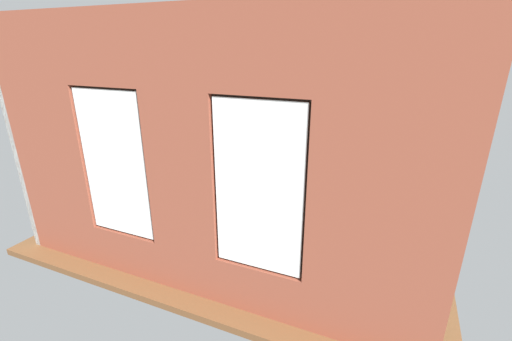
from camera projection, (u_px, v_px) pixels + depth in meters
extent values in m
cube|color=brown|center=(264.00, 210.00, 7.00)|extent=(6.60, 6.13, 0.10)
cube|color=brown|center=(384.00, 199.00, 3.21)|extent=(1.44, 0.16, 3.53)
cube|color=brown|center=(181.00, 167.00, 4.06)|extent=(0.94, 0.16, 3.53)
cube|color=brown|center=(48.00, 146.00, 4.90)|extent=(1.44, 0.16, 3.53)
cube|color=brown|center=(259.00, 289.00, 4.18)|extent=(1.09, 0.16, 0.65)
cube|color=brown|center=(260.00, 49.00, 3.22)|extent=(1.09, 0.16, 0.87)
cube|color=white|center=(258.00, 190.00, 3.68)|extent=(1.03, 0.03, 1.95)
cube|color=#38281E|center=(260.00, 188.00, 3.74)|extent=(1.09, 0.04, 2.01)
cube|color=brown|center=(130.00, 252.00, 4.93)|extent=(1.09, 0.16, 0.65)
cube|color=brown|center=(100.00, 48.00, 3.98)|extent=(1.09, 0.16, 0.87)
cube|color=white|center=(115.00, 166.00, 4.44)|extent=(1.03, 0.03, 1.95)
cube|color=#38281E|center=(118.00, 164.00, 4.49)|extent=(1.09, 0.04, 2.01)
cube|color=#A87547|center=(192.00, 246.00, 4.54)|extent=(3.31, 0.24, 0.06)
cube|color=black|center=(183.00, 136.00, 4.01)|extent=(0.38, 0.03, 0.52)
cube|color=#389360|center=(184.00, 136.00, 4.02)|extent=(0.32, 0.01, 0.46)
cube|color=silver|center=(134.00, 113.00, 7.30)|extent=(0.10, 5.13, 3.53)
cube|color=black|center=(201.00, 246.00, 5.29)|extent=(1.83, 0.85, 0.42)
cube|color=black|center=(188.00, 233.00, 4.87)|extent=(1.83, 0.24, 0.38)
cube|color=black|center=(248.00, 239.00, 4.88)|extent=(0.22, 0.85, 0.24)
cube|color=black|center=(158.00, 218.00, 5.48)|extent=(0.22, 0.85, 0.24)
cube|color=#232326|center=(222.00, 234.00, 5.10)|extent=(0.64, 0.65, 0.12)
cube|color=#232326|center=(183.00, 225.00, 5.36)|extent=(0.64, 0.65, 0.12)
cube|color=black|center=(382.00, 220.00, 6.06)|extent=(1.01, 2.12, 0.42)
cube|color=black|center=(405.00, 203.00, 5.78)|extent=(0.40, 2.07, 0.38)
cube|color=black|center=(391.00, 186.00, 6.72)|extent=(0.86, 0.29, 0.24)
cube|color=black|center=(375.00, 228.00, 5.20)|extent=(0.86, 0.29, 0.24)
cube|color=#232326|center=(385.00, 197.00, 6.32)|extent=(0.70, 0.79, 0.12)
cube|color=#232326|center=(377.00, 215.00, 5.65)|extent=(0.70, 0.79, 0.12)
cube|color=tan|center=(266.00, 184.00, 7.05)|extent=(1.59, 0.72, 0.04)
cube|color=tan|center=(305.00, 195.00, 7.11)|extent=(0.07, 0.07, 0.41)
cube|color=tan|center=(241.00, 184.00, 7.66)|extent=(0.07, 0.07, 0.41)
cube|color=tan|center=(296.00, 206.00, 6.59)|extent=(0.07, 0.07, 0.41)
cube|color=tan|center=(228.00, 194.00, 7.14)|extent=(0.07, 0.07, 0.41)
cylinder|color=#4C4C51|center=(289.00, 183.00, 6.97)|extent=(0.08, 0.08, 0.09)
cylinder|color=#B7333D|center=(267.00, 181.00, 7.03)|extent=(0.08, 0.08, 0.10)
cylinder|color=#47423D|center=(259.00, 178.00, 7.18)|extent=(0.12, 0.12, 0.11)
sphere|color=#1E5B28|center=(259.00, 173.00, 7.13)|extent=(0.15, 0.15, 0.15)
cube|color=#B2B2B7|center=(243.00, 181.00, 7.12)|extent=(0.14, 0.17, 0.02)
cube|color=black|center=(153.00, 181.00, 7.72)|extent=(1.15, 0.42, 0.47)
cube|color=black|center=(152.00, 171.00, 7.63)|extent=(0.48, 0.20, 0.05)
cube|color=black|center=(151.00, 168.00, 7.61)|extent=(0.06, 0.04, 0.06)
cube|color=black|center=(150.00, 153.00, 7.49)|extent=(1.09, 0.04, 0.67)
cube|color=black|center=(150.00, 152.00, 7.51)|extent=(1.04, 0.01, 0.62)
cylinder|color=olive|center=(292.00, 170.00, 8.67)|extent=(0.51, 0.51, 0.28)
ellipsoid|color=silver|center=(293.00, 158.00, 8.55)|extent=(1.13, 1.13, 0.45)
ellipsoid|color=navy|center=(290.00, 153.00, 8.55)|extent=(0.44, 0.44, 0.18)
cylinder|color=brown|center=(98.00, 226.00, 5.91)|extent=(0.42, 0.42, 0.38)
cylinder|color=brown|center=(94.00, 204.00, 5.77)|extent=(0.08, 0.08, 0.44)
cone|color=#286B2D|center=(84.00, 181.00, 5.70)|extent=(0.46, 0.19, 0.46)
cone|color=#286B2D|center=(81.00, 183.00, 5.56)|extent=(0.38, 0.43, 0.48)
cone|color=#286B2D|center=(85.00, 187.00, 5.47)|extent=(0.32, 0.48, 0.45)
cone|color=#286B2D|center=(93.00, 184.00, 5.52)|extent=(0.45, 0.34, 0.48)
cone|color=#286B2D|center=(101.00, 183.00, 5.65)|extent=(0.48, 0.36, 0.45)
cone|color=#286B2D|center=(102.00, 181.00, 5.77)|extent=(0.30, 0.50, 0.42)
cone|color=#286B2D|center=(91.00, 180.00, 5.79)|extent=(0.45, 0.44, 0.44)
cylinder|color=beige|center=(385.00, 304.00, 4.17)|extent=(0.27, 0.27, 0.31)
cylinder|color=brown|center=(387.00, 287.00, 4.09)|extent=(0.04, 0.04, 0.17)
ellipsoid|color=#3D8E42|center=(391.00, 268.00, 3.99)|extent=(0.64, 0.64, 0.39)
cylinder|color=gray|center=(141.00, 205.00, 6.65)|extent=(0.42, 0.42, 0.40)
cylinder|color=brown|center=(139.00, 186.00, 6.50)|extent=(0.07, 0.07, 0.42)
cone|color=#337F38|center=(127.00, 162.00, 6.43)|extent=(0.54, 0.14, 0.57)
cone|color=#337F38|center=(124.00, 170.00, 6.16)|extent=(0.24, 0.62, 0.49)
cone|color=#337F38|center=(138.00, 165.00, 6.19)|extent=(0.49, 0.39, 0.60)
cone|color=#337F38|center=(146.00, 162.00, 6.38)|extent=(0.47, 0.40, 0.60)
cone|color=#337F38|center=(142.00, 161.00, 6.61)|extent=(0.30, 0.62, 0.49)
cylinder|color=#47423D|center=(214.00, 157.00, 9.53)|extent=(0.31, 0.31, 0.37)
cylinder|color=brown|center=(213.00, 147.00, 9.42)|extent=(0.06, 0.06, 0.26)
cone|color=#1E5B28|center=(205.00, 131.00, 9.33)|extent=(0.54, 0.17, 0.68)
cone|color=#1E5B28|center=(205.00, 132.00, 9.19)|extent=(0.45, 0.48, 0.69)
cone|color=#1E5B28|center=(207.00, 137.00, 9.04)|extent=(0.16, 0.68, 0.55)
cone|color=#1E5B28|center=(219.00, 135.00, 9.11)|extent=(0.65, 0.35, 0.59)
cone|color=#1E5B28|center=(221.00, 132.00, 9.24)|extent=(0.59, 0.28, 0.66)
cone|color=#1E5B28|center=(220.00, 131.00, 9.47)|extent=(0.32, 0.64, 0.61)
cone|color=#1E5B28|center=(209.00, 131.00, 9.52)|extent=(0.57, 0.53, 0.59)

